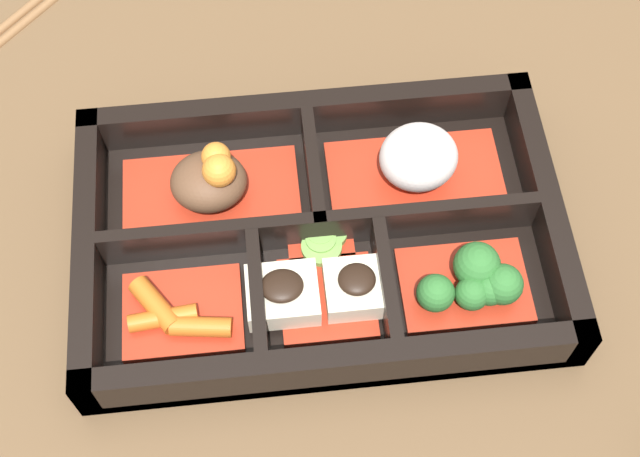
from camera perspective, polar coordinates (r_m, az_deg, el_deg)
The scene contains 9 objects.
ground_plane at distance 0.58m, azimuth -0.00°, elevation -1.21°, with size 3.00×3.00×0.00m, color brown.
bento_base at distance 0.57m, azimuth -0.00°, elevation -0.98°, with size 0.30×0.20×0.01m.
bento_rim at distance 0.56m, azimuth -0.00°, elevation -0.44°, with size 0.30×0.20×0.04m.
bowl_stew at distance 0.58m, azimuth -7.01°, elevation 2.85°, with size 0.11×0.07×0.05m.
bowl_rice at distance 0.58m, azimuth 6.26°, elevation 4.18°, with size 0.11×0.07×0.05m.
bowl_carrots at distance 0.55m, azimuth -9.06°, elevation -5.42°, with size 0.07×0.06×0.02m.
bowl_tofu at distance 0.54m, azimuth -0.18°, elevation -4.13°, with size 0.09×0.06×0.03m.
bowl_greens at distance 0.55m, azimuth 9.79°, elevation -3.41°, with size 0.08×0.06×0.03m.
bowl_pickles at distance 0.56m, azimuth 0.24°, elevation -0.86°, with size 0.04×0.03×0.01m.
Camera 1 is at (-0.03, -0.27, 0.51)m, focal length 50.00 mm.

